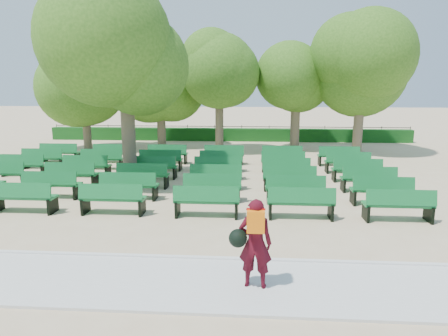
{
  "coord_description": "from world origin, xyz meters",
  "views": [
    {
      "loc": [
        1.76,
        -14.77,
        3.98
      ],
      "look_at": [
        0.79,
        -1.0,
        1.1
      ],
      "focal_mm": 32.0,
      "sensor_mm": 36.0,
      "label": 1
    }
  ],
  "objects": [
    {
      "name": "ground",
      "position": [
        0.0,
        0.0,
        0.0
      ],
      "size": [
        120.0,
        120.0,
        0.0
      ],
      "primitive_type": "plane",
      "color": "tan"
    },
    {
      "name": "paving",
      "position": [
        0.0,
        -7.4,
        0.03
      ],
      "size": [
        30.0,
        2.2,
        0.06
      ],
      "primitive_type": "cube",
      "color": "silver",
      "rests_on": "ground"
    },
    {
      "name": "curb",
      "position": [
        0.0,
        -6.25,
        0.05
      ],
      "size": [
        30.0,
        0.12,
        0.1
      ],
      "primitive_type": "cube",
      "color": "silver",
      "rests_on": "ground"
    },
    {
      "name": "hedge",
      "position": [
        0.0,
        14.0,
        0.45
      ],
      "size": [
        26.0,
        0.7,
        0.9
      ],
      "primitive_type": "cube",
      "color": "#134A16",
      "rests_on": "ground"
    },
    {
      "name": "fence",
      "position": [
        0.0,
        14.4,
        0.0
      ],
      "size": [
        26.0,
        0.1,
        1.02
      ],
      "primitive_type": null,
      "color": "black",
      "rests_on": "ground"
    },
    {
      "name": "tree_line",
      "position": [
        0.0,
        10.0,
        0.0
      ],
      "size": [
        21.8,
        6.8,
        7.04
      ],
      "primitive_type": null,
      "color": "#3C6C1D",
      "rests_on": "ground"
    },
    {
      "name": "bench_array",
      "position": [
        -1.06,
        1.1,
        0.1
      ],
      "size": [
        2.03,
        0.73,
        1.26
      ],
      "rotation": [
        0.0,
        0.0,
        -0.06
      ],
      "color": "#12692E",
      "rests_on": "ground"
    },
    {
      "name": "tree_among",
      "position": [
        -3.31,
        1.26,
        5.08
      ],
      "size": [
        5.2,
        5.2,
        7.45
      ],
      "color": "brown",
      "rests_on": "ground"
    },
    {
      "name": "person",
      "position": [
        1.83,
        -7.47,
        0.99
      ],
      "size": [
        0.87,
        0.54,
        1.8
      ],
      "rotation": [
        0.0,
        0.0,
        3.03
      ],
      "color": "#3E0813",
      "rests_on": "ground"
    }
  ]
}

